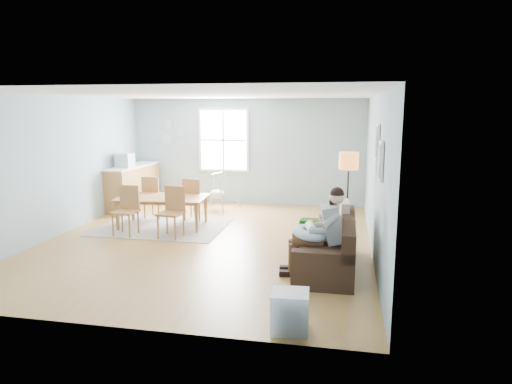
% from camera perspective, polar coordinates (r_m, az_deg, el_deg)
% --- Properties ---
extents(room, '(8.40, 9.40, 3.90)m').
position_cam_1_polar(room, '(8.32, -6.40, 10.10)').
color(room, '#A4793A').
extents(window, '(1.32, 0.08, 1.62)m').
position_cam_1_polar(window, '(11.84, -4.06, 6.49)').
color(window, white).
rests_on(window, room).
extents(pictures, '(0.05, 1.34, 0.74)m').
position_cam_1_polar(pictures, '(6.93, 15.08, 5.02)').
color(pictures, white).
rests_on(pictures, room).
extents(wall_plates, '(0.67, 0.02, 0.66)m').
position_cam_1_polar(wall_plates, '(12.27, -10.45, 7.33)').
color(wall_plates, '#90A0AD').
rests_on(wall_plates, room).
extents(sofa, '(0.86, 2.00, 0.81)m').
position_cam_1_polar(sofa, '(7.21, 9.18, -7.24)').
color(sofa, black).
rests_on(sofa, room).
extents(green_throw, '(0.98, 0.83, 0.04)m').
position_cam_1_polar(green_throw, '(7.79, 8.84, -4.14)').
color(green_throw, '#135313').
rests_on(green_throw, sofa).
extents(beige_pillow, '(0.16, 0.48, 0.48)m').
position_cam_1_polar(beige_pillow, '(7.60, 11.00, -2.89)').
color(beige_pillow, tan).
rests_on(beige_pillow, sofa).
extents(father, '(0.98, 0.50, 1.33)m').
position_cam_1_polar(father, '(6.82, 8.14, -4.56)').
color(father, gray).
rests_on(father, sofa).
extents(nursing_pillow, '(0.55, 0.54, 0.22)m').
position_cam_1_polar(nursing_pillow, '(6.85, 6.85, -5.11)').
color(nursing_pillow, '#CAEAFD').
rests_on(nursing_pillow, father).
extents(infant, '(0.20, 0.38, 0.14)m').
position_cam_1_polar(infant, '(6.87, 6.85, -4.33)').
color(infant, white).
rests_on(infant, nursing_pillow).
extents(toddler, '(0.54, 0.29, 0.82)m').
position_cam_1_polar(toddler, '(7.29, 8.75, -3.74)').
color(toddler, silver).
rests_on(toddler, sofa).
extents(floor_lamp, '(0.34, 0.34, 1.70)m').
position_cam_1_polar(floor_lamp, '(8.20, 11.49, 2.84)').
color(floor_lamp, black).
rests_on(floor_lamp, room).
extents(storage_cube, '(0.44, 0.40, 0.46)m').
position_cam_1_polar(storage_cube, '(5.26, 4.17, -14.66)').
color(storage_cube, silver).
rests_on(storage_cube, room).
extents(rug, '(2.61, 1.99, 0.01)m').
position_cam_1_polar(rug, '(9.81, -11.54, -4.26)').
color(rug, gray).
rests_on(rug, room).
extents(dining_table, '(1.90, 1.16, 0.64)m').
position_cam_1_polar(dining_table, '(9.74, -11.61, -2.47)').
color(dining_table, brown).
rests_on(dining_table, rug).
extents(chair_sw, '(0.45, 0.45, 0.96)m').
position_cam_1_polar(chair_sw, '(9.31, -15.82, -1.79)').
color(chair_sw, brown).
rests_on(chair_sw, rug).
extents(chair_se, '(0.49, 0.49, 0.98)m').
position_cam_1_polar(chair_se, '(8.93, -10.38, -2.01)').
color(chair_se, brown).
rests_on(chair_se, rug).
extents(chair_nw, '(0.48, 0.48, 0.97)m').
position_cam_1_polar(chair_nw, '(10.45, -12.75, -0.33)').
color(chair_nw, brown).
rests_on(chair_nw, rug).
extents(chair_ne, '(0.47, 0.47, 0.96)m').
position_cam_1_polar(chair_ne, '(10.12, -7.85, -0.56)').
color(chair_ne, brown).
rests_on(chair_ne, rug).
extents(counter, '(0.66, 1.92, 1.06)m').
position_cam_1_polar(counter, '(11.81, -15.11, 0.71)').
color(counter, brown).
rests_on(counter, room).
extents(monitor, '(0.37, 0.36, 0.34)m').
position_cam_1_polar(monitor, '(11.40, -16.10, 3.84)').
color(monitor, '#A5A5A9').
rests_on(monitor, counter).
extents(baby_swing, '(1.07, 1.08, 0.90)m').
position_cam_1_polar(baby_swing, '(11.20, -4.92, -0.18)').
color(baby_swing, '#A5A5A9').
rests_on(baby_swing, room).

